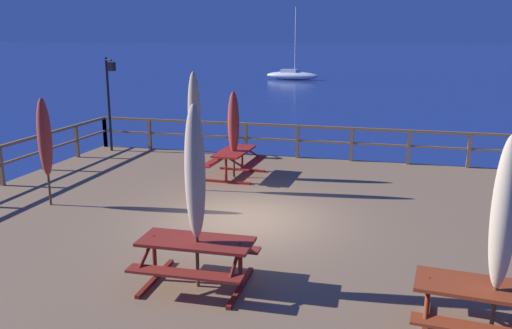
# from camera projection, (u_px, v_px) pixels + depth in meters

# --- Properties ---
(ground_plane) EXTENTS (600.00, 600.00, 0.00)m
(ground_plane) POSITION_uv_depth(u_px,v_px,m) (245.00, 256.00, 12.03)
(ground_plane) COLOR navy
(wooden_deck) EXTENTS (14.35, 12.69, 0.89)m
(wooden_deck) POSITION_uv_depth(u_px,v_px,m) (245.00, 237.00, 11.93)
(wooden_deck) COLOR #846647
(wooden_deck) RESTS_ON ground
(railing_waterside_far) EXTENTS (14.15, 0.10, 1.09)m
(railing_waterside_far) POSITION_uv_depth(u_px,v_px,m) (297.00, 135.00, 17.47)
(railing_waterside_far) COLOR brown
(railing_waterside_far) RESTS_ON wooden_deck
(picnic_table_back_left) EXTENTS (1.85, 1.45, 0.78)m
(picnic_table_back_left) POSITION_uv_depth(u_px,v_px,m) (196.00, 252.00, 8.57)
(picnic_table_back_left) COLOR maroon
(picnic_table_back_left) RESTS_ON wooden_deck
(picnic_table_mid_left) EXTENTS (2.05, 1.56, 0.78)m
(picnic_table_mid_left) POSITION_uv_depth(u_px,v_px,m) (491.00, 302.00, 6.98)
(picnic_table_mid_left) COLOR #993819
(picnic_table_mid_left) RESTS_ON wooden_deck
(picnic_table_back_right) EXTENTS (1.45, 1.81, 0.78)m
(picnic_table_back_right) POSITION_uv_depth(u_px,v_px,m) (234.00, 158.00, 15.18)
(picnic_table_back_right) COLOR maroon
(picnic_table_back_right) RESTS_ON wooden_deck
(patio_umbrella_tall_mid_left) EXTENTS (0.32, 0.32, 2.95)m
(patio_umbrella_tall_mid_left) POSITION_uv_depth(u_px,v_px,m) (195.00, 174.00, 8.20)
(patio_umbrella_tall_mid_left) COLOR #4C3828
(patio_umbrella_tall_mid_left) RESTS_ON wooden_deck
(patio_umbrella_tall_back_right) EXTENTS (0.32, 0.32, 2.79)m
(patio_umbrella_tall_back_right) POSITION_uv_depth(u_px,v_px,m) (504.00, 215.00, 6.63)
(patio_umbrella_tall_back_right) COLOR #4C3828
(patio_umbrella_tall_back_right) RESTS_ON wooden_deck
(patio_umbrella_short_back) EXTENTS (0.32, 0.32, 2.44)m
(patio_umbrella_short_back) POSITION_uv_depth(u_px,v_px,m) (234.00, 123.00, 14.89)
(patio_umbrella_short_back) COLOR #4C3828
(patio_umbrella_short_back) RESTS_ON wooden_deck
(patio_umbrella_tall_front) EXTENTS (0.32, 0.32, 2.55)m
(patio_umbrella_tall_front) POSITION_uv_depth(u_px,v_px,m) (45.00, 138.00, 12.39)
(patio_umbrella_tall_front) COLOR #4C3828
(patio_umbrella_tall_front) RESTS_ON wooden_deck
(patio_umbrella_tall_back_left) EXTENTS (0.32, 0.32, 3.06)m
(patio_umbrella_tall_back_left) POSITION_uv_depth(u_px,v_px,m) (194.00, 116.00, 13.52)
(patio_umbrella_tall_back_left) COLOR #4C3828
(patio_umbrella_tall_back_left) RESTS_ON wooden_deck
(lamp_post_hooked) EXTENTS (0.55, 0.51, 3.20)m
(lamp_post_hooked) POSITION_uv_depth(u_px,v_px,m) (110.00, 90.00, 18.09)
(lamp_post_hooked) COLOR black
(lamp_post_hooked) RESTS_ON wooden_deck
(sailboat_distant) EXTENTS (6.19, 2.62, 7.72)m
(sailboat_distant) POSITION_uv_depth(u_px,v_px,m) (292.00, 75.00, 58.86)
(sailboat_distant) COLOR silver
(sailboat_distant) RESTS_ON ground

